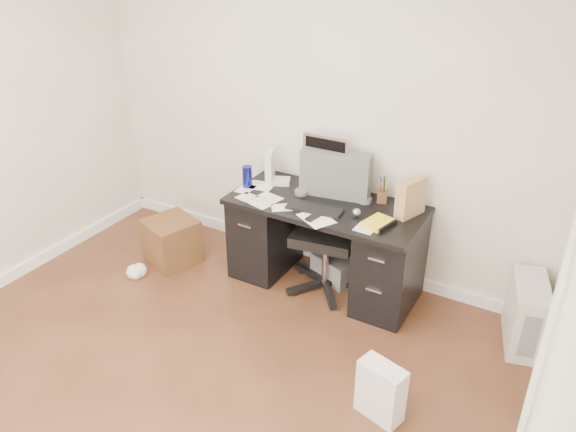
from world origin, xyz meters
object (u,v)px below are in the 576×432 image
desk (325,243)px  wicker_basket (172,241)px  pc_tower (526,314)px  office_chair (327,227)px  lcd_monitor (326,164)px  keyboard (315,209)px

desk → wicker_basket: 1.37m
desk → pc_tower: (1.54, 0.05, -0.15)m
wicker_basket → office_chair: bearing=13.1°
pc_tower → lcd_monitor: bearing=161.1°
desk → wicker_basket: (-1.31, -0.33, -0.20)m
lcd_monitor → wicker_basket: 1.54m
wicker_basket → desk: bearing=14.0°
pc_tower → wicker_basket: size_ratio=1.26×
wicker_basket → keyboard: bearing=7.9°
keyboard → pc_tower: (1.56, 0.20, -0.51)m
lcd_monitor → wicker_basket: (-1.21, -0.51, -0.79)m
desk → office_chair: bearing=-35.0°
pc_tower → wicker_basket: (-2.85, -0.38, -0.05)m
desk → office_chair: office_chair is taller
keyboard → office_chair: bearing=63.9°
keyboard → lcd_monitor: bearing=97.0°
office_chair → keyboard: bearing=-118.3°
desk → keyboard: size_ratio=3.54×
desk → lcd_monitor: 0.63m
keyboard → wicker_basket: bearing=-178.7°
desk → pc_tower: size_ratio=3.02×
office_chair → pc_tower: (1.52, 0.07, -0.31)m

